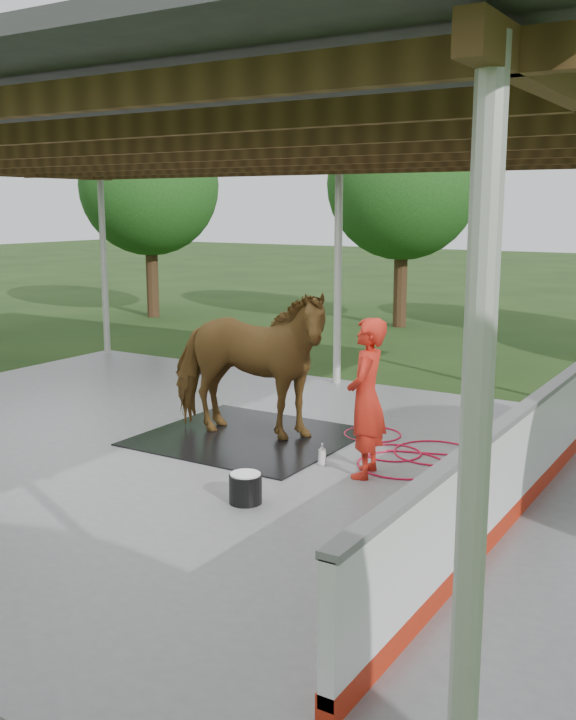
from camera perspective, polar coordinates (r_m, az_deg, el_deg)
The scene contains 12 objects.
ground at distance 10.89m, azimuth -8.39°, elevation -6.47°, with size 100.00×100.00×0.00m, color #1E3814.
concrete_slab at distance 10.89m, azimuth -8.40°, elevation -6.34°, with size 12.00×10.00×0.05m, color slate.
pavilion_structure at distance 10.43m, azimuth -9.02°, elevation 14.82°, with size 12.60×10.60×4.05m.
dasher_board at distance 8.62m, azimuth 15.84°, elevation -7.36°, with size 0.16×8.00×1.15m.
tree_belt at distance 10.94m, azimuth -4.60°, elevation 13.79°, with size 28.00×28.00×5.80m.
rubber_mat at distance 11.24m, azimuth -2.89°, elevation -5.49°, with size 2.72×2.55×0.02m, color black.
horse at distance 10.99m, azimuth -2.94°, elevation -0.21°, with size 1.13×2.47×2.09m, color brown.
handler at distance 9.50m, azimuth 5.59°, elevation -2.70°, with size 0.70×0.46×1.91m, color red.
wash_bucket at distance 8.83m, azimuth -3.04°, elevation -9.05°, with size 0.36×0.36×0.33m.
soap_bottle_a at distance 10.05m, azimuth 2.44°, elevation -6.71°, with size 0.11×0.11×0.28m, color silver.
soap_bottle_b at distance 8.57m, azimuth 9.51°, elevation -10.28°, with size 0.10×0.10×0.22m, color #338CD8.
hose_coil at distance 10.63m, azimuth 8.38°, elevation -6.56°, with size 2.32×2.00×0.02m.
Camera 1 is at (6.75, -7.92, 3.24)m, focal length 40.00 mm.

